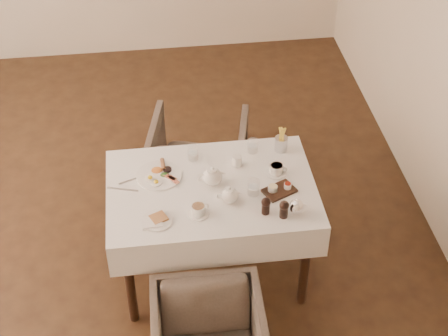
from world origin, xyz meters
TOP-DOWN VIEW (x-y plane):
  - table at (0.63, -0.51)m, footprint 1.28×0.88m
  - armchair_far at (0.62, 0.27)m, footprint 0.83×0.84m
  - breakfast_plate at (0.32, -0.37)m, footprint 0.28×0.28m
  - side_plate at (0.28, -0.77)m, footprint 0.18×0.18m
  - teapot_centre at (0.64, -0.49)m, footprint 0.18×0.15m
  - teapot_front at (0.72, -0.66)m, footprint 0.15×0.11m
  - creamer at (0.82, -0.33)m, footprint 0.06×0.06m
  - teacup_near at (0.53, -0.74)m, footprint 0.13×0.13m
  - teacup_far at (1.05, -0.44)m, footprint 0.13×0.13m
  - glass_left at (0.55, -0.23)m, footprint 0.09×0.09m
  - glass_mid at (0.88, -0.60)m, footprint 0.07×0.07m
  - glass_right at (0.94, -0.20)m, footprint 0.08×0.08m
  - condiment_board at (1.03, -0.61)m, footprint 0.22×0.19m
  - pepper_mill_left at (0.92, -0.78)m, footprint 0.07×0.07m
  - pepper_mill_right at (1.02, -0.82)m, footprint 0.07×0.07m
  - silver_pot at (1.10, -0.80)m, footprint 0.13×0.11m
  - fries_cup at (1.12, -0.21)m, footprint 0.08×0.08m
  - cutlery_fork at (0.15, -0.38)m, footprint 0.17×0.08m
  - cutlery_knife at (0.09, -0.47)m, footprint 0.19×0.07m

SIDE VIEW (x-z plane):
  - armchair_far at x=0.62m, z-range 0.00..0.65m
  - table at x=0.63m, z-range 0.26..1.02m
  - cutlery_fork at x=0.15m, z-range 0.76..0.76m
  - cutlery_knife at x=0.09m, z-range 0.76..0.76m
  - side_plate at x=0.28m, z-range 0.75..0.77m
  - breakfast_plate at x=0.32m, z-range 0.75..0.78m
  - condiment_board at x=1.03m, z-range 0.75..0.80m
  - teacup_near at x=0.53m, z-range 0.75..0.82m
  - teacup_far at x=1.05m, z-range 0.75..0.82m
  - creamer at x=0.82m, z-range 0.76..0.83m
  - glass_right at x=0.94m, z-range 0.76..0.85m
  - glass_left at x=0.55m, z-range 0.75..0.85m
  - glass_mid at x=0.88m, z-range 0.76..0.86m
  - pepper_mill_left at x=0.92m, z-range 0.76..0.87m
  - teapot_front at x=0.72m, z-range 0.76..0.87m
  - silver_pot at x=1.10m, z-range 0.76..0.87m
  - pepper_mill_right at x=1.02m, z-range 0.76..0.87m
  - teapot_centre at x=0.64m, z-range 0.76..0.89m
  - fries_cup at x=1.12m, z-range 0.74..0.92m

